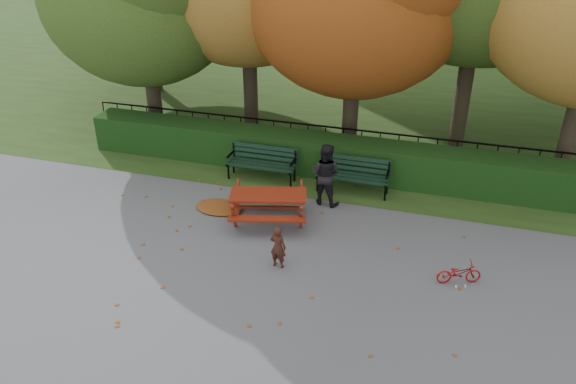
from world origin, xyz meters
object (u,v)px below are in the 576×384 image
(child, at_px, (278,247))
(bench_left, at_px, (262,161))
(bench_right, at_px, (354,172))
(bicycle, at_px, (459,273))
(picnic_table, at_px, (268,200))
(adult, at_px, (325,174))

(child, bearing_deg, bench_left, -58.95)
(bench_right, relative_size, bicycle, 2.08)
(bench_left, bearing_deg, picnic_table, -67.53)
(bench_left, height_order, adult, adult)
(child, relative_size, bicycle, 1.07)
(bench_left, distance_m, picnic_table, 2.20)
(bench_right, distance_m, bicycle, 4.12)
(bench_right, relative_size, picnic_table, 0.90)
(bench_left, xyz_separation_m, picnic_table, (0.84, -2.03, 0.05))
(picnic_table, xyz_separation_m, bicycle, (4.23, -1.09, -0.34))
(bench_right, bearing_deg, picnic_table, -127.55)
(bench_right, distance_m, picnic_table, 2.56)
(picnic_table, xyz_separation_m, child, (0.73, -1.58, -0.10))
(bench_right, height_order, child, child)
(bench_left, bearing_deg, bicycle, -31.64)
(bench_right, bearing_deg, child, -103.04)
(bench_right, bearing_deg, bicycle, -49.49)
(bench_left, height_order, picnic_table, bench_left)
(bench_left, xyz_separation_m, bench_right, (2.40, 0.00, 0.00))
(picnic_table, relative_size, adult, 1.29)
(picnic_table, bearing_deg, adult, 35.38)
(picnic_table, distance_m, adult, 1.61)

